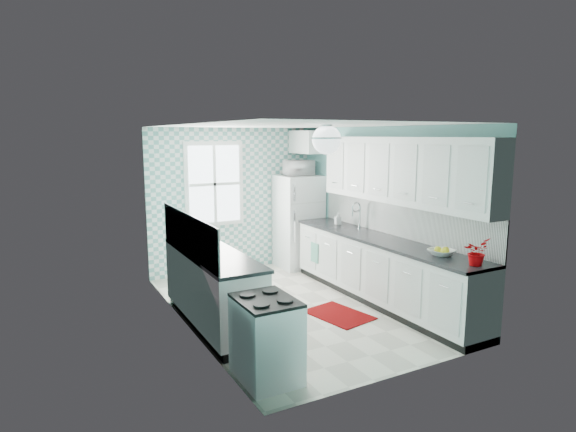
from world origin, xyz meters
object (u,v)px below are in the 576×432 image
ceiling_light (327,139)px  microwave (299,168)px  potted_plant (476,252)px  fridge (299,221)px  sink (350,229)px  stove (266,338)px  fruit_bowl (442,252)px

ceiling_light → microwave: (1.11, 2.61, -0.53)m
microwave → potted_plant: bearing=92.1°
fridge → sink: size_ratio=3.11×
sink → microwave: (-0.09, 1.44, 0.87)m
stove → microwave: microwave is taller
fridge → sink: bearing=-86.1°
ceiling_light → fruit_bowl: ceiling_light is taller
sink → stove: bearing=-142.2°
ceiling_light → microwave: bearing=67.0°
sink → potted_plant: size_ratio=1.73×
microwave → ceiling_light: bearing=67.7°
fridge → microwave: 0.97m
potted_plant → stove: bearing=170.3°
microwave → fridge: bearing=54.7°
microwave → sink: bearing=94.5°
ceiling_light → stove: 2.39m
ceiling_light → fruit_bowl: 1.95m
fridge → microwave: size_ratio=3.41×
fruit_bowl → microwave: bearing=91.5°
fridge → stove: fridge is taller
potted_plant → microwave: size_ratio=0.63×
potted_plant → ceiling_light: bearing=134.2°
potted_plant → fridge: bearing=91.3°
sink → potted_plant: 2.41m
fridge → fruit_bowl: (0.09, -3.35, 0.15)m
ceiling_light → stove: ceiling_light is taller
ceiling_light → sink: 2.18m
fruit_bowl → fridge: bearing=91.5°
fruit_bowl → potted_plant: (0.00, -0.50, 0.12)m
stove → potted_plant: 2.52m
ceiling_light → fruit_bowl: size_ratio=1.15×
ceiling_light → microwave: ceiling_light is taller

